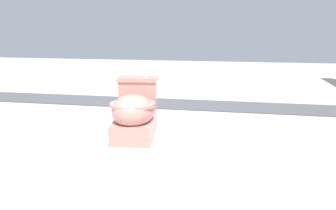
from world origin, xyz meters
TOP-DOWN VIEW (x-y plane):
  - ground_plane at (0.00, 0.00)m, footprint 14.00×14.00m
  - gravel_strip at (-1.36, 0.50)m, footprint 0.56×8.00m
  - toilet at (-0.07, -0.11)m, footprint 0.67×0.45m

SIDE VIEW (x-z plane):
  - ground_plane at x=0.00m, z-range 0.00..0.00m
  - gravel_strip at x=-1.36m, z-range 0.00..0.01m
  - toilet at x=-0.07m, z-range -0.04..0.48m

